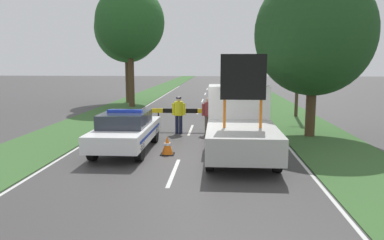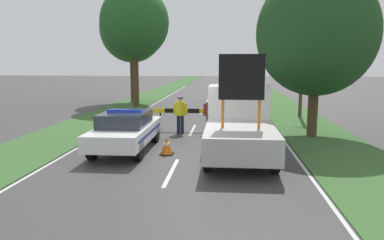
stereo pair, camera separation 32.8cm
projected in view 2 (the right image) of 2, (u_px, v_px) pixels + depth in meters
name	position (u px, v px, depth m)	size (l,w,h in m)	color
ground_plane	(179.00, 157.00, 13.09)	(160.00, 160.00, 0.00)	#3D3A3A
lane_markings	(200.00, 115.00, 23.73)	(8.27, 57.83, 0.01)	silver
grass_verge_left	(142.00, 100.00, 33.29)	(3.23, 120.00, 0.03)	#38602D
grass_verge_right	(275.00, 101.00, 32.25)	(3.23, 120.00, 0.03)	#38602D
police_car	(126.00, 130.00, 14.01)	(1.85, 4.90, 1.56)	white
work_truck	(239.00, 124.00, 13.22)	(2.26, 5.27, 3.54)	white
road_barrier	(188.00, 112.00, 18.05)	(3.36, 0.08, 1.07)	black
police_officer	(180.00, 112.00, 17.29)	(0.62, 0.39, 1.72)	#191E38
pedestrian_civilian	(210.00, 113.00, 17.10)	(0.61, 0.39, 1.71)	brown
traffic_cone_near_police	(223.00, 128.00, 16.99)	(0.46, 0.46, 0.64)	black
traffic_cone_centre_front	(126.00, 121.00, 19.28)	(0.43, 0.43, 0.59)	black
traffic_cone_near_truck	(167.00, 145.00, 13.42)	(0.49, 0.49, 0.67)	black
traffic_cone_behind_barrier	(257.00, 131.00, 16.21)	(0.52, 0.52, 0.71)	black
queued_car_suv_grey	(230.00, 103.00, 23.66)	(1.93, 4.69, 1.45)	slate
queued_car_sedan_silver	(231.00, 94.00, 29.20)	(1.77, 4.15, 1.57)	#B2B2B7
roadside_tree_near_left	(316.00, 33.00, 15.96)	(5.11, 5.11, 7.21)	#4C3823
roadside_tree_near_right	(132.00, 29.00, 30.12)	(5.14, 5.14, 8.67)	#4C3823
roadside_tree_mid_left	(135.00, 23.00, 27.12)	(4.99, 4.99, 8.79)	#4C3823
utility_pole	(302.00, 62.00, 22.16)	(1.20, 0.20, 6.39)	#473828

